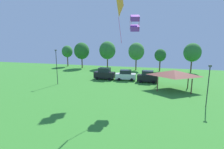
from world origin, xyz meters
TOP-DOWN VIEW (x-y plane):
  - kite_flying_4 at (0.01, 24.80)m, footprint 0.51×3.24m
  - kite_flying_5 at (1.45, 27.85)m, footprint 1.49×1.61m
  - parked_car_leftmost at (-6.84, 39.77)m, footprint 4.65×2.18m
  - parked_car_second_from_left at (-1.99, 40.08)m, footprint 4.62×2.33m
  - parked_car_third_from_left at (2.85, 39.29)m, footprint 4.27×2.03m
  - park_pavilion at (7.70, 34.78)m, footprint 7.10×4.86m
  - light_post_1 at (-14.64, 32.89)m, footprint 0.36×0.20m
  - light_post_2 at (11.32, 26.97)m, footprint 0.36×0.20m
  - treeline_tree_0 at (-24.98, 55.80)m, footprint 3.59×3.59m
  - treeline_tree_1 at (-18.80, 53.89)m, footprint 4.79×4.79m
  - treeline_tree_2 at (-10.82, 55.75)m, footprint 5.13×5.13m
  - treeline_tree_3 at (-1.48, 53.98)m, footprint 4.63×4.63m
  - treeline_tree_4 at (5.36, 53.99)m, footprint 3.22×3.22m
  - treeline_tree_5 at (13.78, 54.51)m, footprint 4.62×4.62m

SIDE VIEW (x-z plane):
  - parked_car_second_from_left at x=-1.99m, z-range -0.01..2.31m
  - parked_car_third_from_left at x=2.85m, z-range -0.03..2.46m
  - parked_car_leftmost at x=-6.84m, z-range -0.04..2.61m
  - park_pavilion at x=7.70m, z-range 1.28..4.88m
  - light_post_2 at x=11.32m, z-range 0.39..6.09m
  - light_post_1 at x=-14.64m, z-range 0.41..7.39m
  - treeline_tree_4 at x=5.36m, z-range 1.38..7.76m
  - treeline_tree_0 at x=-24.98m, z-range 1.51..8.55m
  - treeline_tree_1 at x=-18.80m, z-range 1.40..9.49m
  - treeline_tree_5 at x=13.78m, z-range 1.47..9.51m
  - treeline_tree_3 at x=-1.48m, z-range 1.50..9.62m
  - treeline_tree_2 at x=-10.82m, z-range 1.40..9.86m
  - kite_flying_5 at x=1.45m, z-range 9.95..12.34m
  - kite_flying_4 at x=0.01m, z-range 9.86..16.38m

